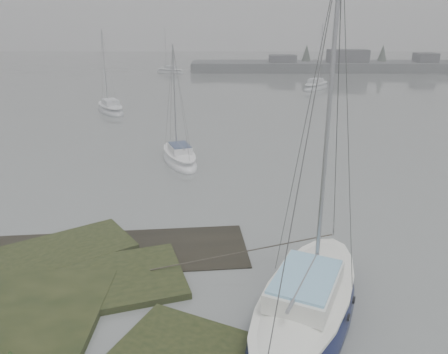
% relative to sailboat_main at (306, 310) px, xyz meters
% --- Properties ---
extents(ground, '(160.00, 160.00, 0.00)m').
position_rel_sailboat_main_xyz_m(ground, '(-3.33, 29.01, -0.30)').
color(ground, slate).
rests_on(ground, ground).
extents(far_shoreline, '(60.00, 8.00, 4.15)m').
position_rel_sailboat_main_xyz_m(far_shoreline, '(23.52, 60.91, 0.55)').
color(far_shoreline, '#4C4F51').
rests_on(far_shoreline, ground).
extents(sailboat_main, '(4.84, 7.09, 9.57)m').
position_rel_sailboat_main_xyz_m(sailboat_main, '(0.00, 0.00, 0.00)').
color(sailboat_main, '#0F153A').
rests_on(sailboat_main, ground).
extents(sailboat_white, '(3.05, 4.97, 6.66)m').
position_rel_sailboat_main_xyz_m(sailboat_white, '(-4.60, 13.49, -0.09)').
color(sailboat_white, white).
rests_on(sailboat_white, ground).
extents(sailboat_far_a, '(4.00, 5.29, 7.24)m').
position_rel_sailboat_main_xyz_m(sailboat_far_a, '(-11.89, 27.47, -0.07)').
color(sailboat_far_a, '#B5B9BF').
rests_on(sailboat_far_a, ground).
extents(sailboat_far_b, '(4.56, 5.53, 7.71)m').
position_rel_sailboat_main_xyz_m(sailboat_far_b, '(8.28, 41.24, -0.06)').
color(sailboat_far_b, '#A9AFB2').
rests_on(sailboat_far_b, ground).
extents(sailboat_far_c, '(5.04, 3.94, 6.94)m').
position_rel_sailboat_main_xyz_m(sailboat_far_c, '(-10.46, 57.58, -0.08)').
color(sailboat_far_c, '#AAB0B3').
rests_on(sailboat_far_c, ground).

